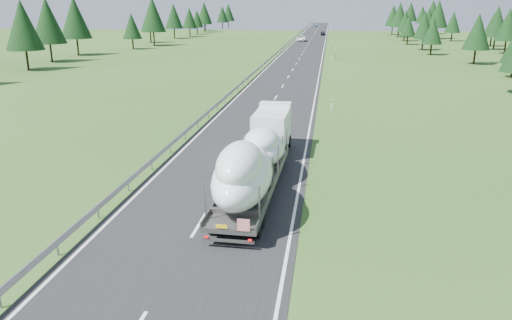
# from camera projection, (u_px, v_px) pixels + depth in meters

# --- Properties ---
(ground) EXTENTS (400.00, 400.00, 0.00)m
(ground) POSITION_uv_depth(u_px,v_px,m) (199.00, 225.00, 24.84)
(ground) COLOR #2A4D19
(ground) RESTS_ON ground
(road_surface) EXTENTS (10.00, 400.00, 0.02)m
(road_surface) POSITION_uv_depth(u_px,v_px,m) (304.00, 51.00, 119.34)
(road_surface) COLOR black
(road_surface) RESTS_ON ground
(guardrail) EXTENTS (0.10, 400.00, 0.76)m
(guardrail) POSITION_uv_depth(u_px,v_px,m) (282.00, 48.00, 119.83)
(guardrail) COLOR slate
(guardrail) RESTS_ON ground
(marker_posts) EXTENTS (0.13, 350.08, 1.00)m
(marker_posts) POSITION_uv_depth(u_px,v_px,m) (332.00, 35.00, 170.26)
(marker_posts) COLOR silver
(marker_posts) RESTS_ON ground
(highway_sign) EXTENTS (0.08, 0.90, 2.60)m
(highway_sign) POSITION_uv_depth(u_px,v_px,m) (335.00, 51.00, 98.92)
(highway_sign) COLOR slate
(highway_sign) RESTS_ON ground
(tree_line_right) EXTENTS (25.47, 253.06, 12.41)m
(tree_line_right) POSITION_uv_depth(u_px,v_px,m) (483.00, 24.00, 106.99)
(tree_line_right) COLOR black
(tree_line_right) RESTS_ON ground
(tree_line_left) EXTENTS (14.13, 252.64, 12.59)m
(tree_line_left) POSITION_uv_depth(u_px,v_px,m) (112.00, 20.00, 116.08)
(tree_line_left) COLOR black
(tree_line_left) RESTS_ON ground
(boat_truck) EXTENTS (3.04, 18.32, 4.21)m
(boat_truck) POSITION_uv_depth(u_px,v_px,m) (256.00, 155.00, 28.89)
(boat_truck) COLOR silver
(boat_truck) RESTS_ON ground
(distant_van) EXTENTS (2.90, 6.00, 1.65)m
(distant_van) POSITION_uv_depth(u_px,v_px,m) (302.00, 38.00, 150.58)
(distant_van) COLOR white
(distant_van) RESTS_ON ground
(distant_car_dark) EXTENTS (1.85, 4.43, 1.50)m
(distant_car_dark) POSITION_uv_depth(u_px,v_px,m) (323.00, 33.00, 180.50)
(distant_car_dark) COLOR black
(distant_car_dark) RESTS_ON ground
(distant_car_blue) EXTENTS (1.56, 3.99, 1.29)m
(distant_car_blue) POSITION_uv_depth(u_px,v_px,m) (316.00, 25.00, 256.00)
(distant_car_blue) COLOR navy
(distant_car_blue) RESTS_ON ground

